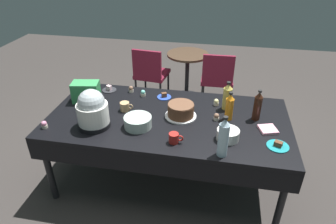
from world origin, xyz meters
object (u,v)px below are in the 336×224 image
soda_bottle_orange_juice (229,107)px  soda_bottle_water (223,138)px  cupcake_berry (131,89)px  maroon_chair_left (150,72)px  maroon_chair_right (217,77)px  dessert_plate_teal (278,145)px  coffee_mug_tan (125,106)px  potluck_table (168,122)px  cupcake_cocoa (81,86)px  soda_bottle_cola (258,106)px  glass_salad_bowl (138,122)px  dessert_plate_charcoal (109,89)px  coffee_mug_red (174,138)px  ceramic_snack_bowl (228,135)px  soda_carton (86,92)px  cupcake_vanilla (216,117)px  round_cafe_table (187,68)px  frosted_layer_cake (181,111)px  cupcake_mint (143,93)px  slow_cooker (92,110)px  dessert_plate_cobalt (164,96)px  soda_bottle_ginger_ale (227,97)px  cupcake_rose (44,125)px  cupcake_lemon (216,102)px

soda_bottle_orange_juice → soda_bottle_water: size_ratio=0.80×
cupcake_berry → soda_bottle_orange_juice: (1.03, -0.36, 0.09)m
maroon_chair_left → maroon_chair_right: (0.96, -0.00, 0.00)m
dessert_plate_teal → coffee_mug_tan: (-1.36, 0.32, 0.03)m
cupcake_berry → soda_bottle_orange_juice: soda_bottle_orange_juice is taller
potluck_table → cupcake_cocoa: 1.11m
dessert_plate_teal → soda_bottle_cola: bearing=110.9°
glass_salad_bowl → coffee_mug_tan: size_ratio=1.89×
dessert_plate_charcoal → coffee_mug_red: coffee_mug_red is taller
ceramic_snack_bowl → soda_carton: 1.46m
cupcake_vanilla → maroon_chair_left: maroon_chair_left is taller
coffee_mug_red → round_cafe_table: (-0.17, 2.18, -0.29)m
cupcake_berry → frosted_layer_cake: bearing=-33.7°
dessert_plate_charcoal → coffee_mug_red: size_ratio=1.27×
soda_carton → maroon_chair_left: 1.50m
cupcake_mint → maroon_chair_left: bearing=100.6°
soda_bottle_cola → soda_carton: soda_bottle_cola is taller
glass_salad_bowl → soda_bottle_orange_juice: 0.82m
slow_cooker → coffee_mug_tan: bearing=59.7°
potluck_table → soda_bottle_cola: size_ratio=7.53×
ceramic_snack_bowl → cupcake_mint: (-0.88, 0.61, -0.01)m
glass_salad_bowl → dessert_plate_cobalt: (0.12, 0.57, -0.04)m
glass_salad_bowl → soda_bottle_cola: bearing=17.5°
ceramic_snack_bowl → soda_bottle_ginger_ale: 0.51m
dessert_plate_cobalt → soda_bottle_orange_juice: size_ratio=0.53×
ceramic_snack_bowl → soda_bottle_cola: (0.25, 0.36, 0.09)m
potluck_table → soda_bottle_ginger_ale: 0.61m
soda_bottle_water → dessert_plate_teal: bearing=22.9°
frosted_layer_cake → soda_bottle_cola: soda_bottle_cola is taller
potluck_table → dessert_plate_charcoal: (-0.72, 0.41, 0.08)m
potluck_table → ceramic_snack_bowl: bearing=-25.0°
slow_cooker → cupcake_vanilla: (1.04, 0.30, -0.13)m
cupcake_vanilla → soda_bottle_cola: (0.35, 0.08, 0.10)m
cupcake_mint → coffee_mug_tan: bearing=-106.2°
glass_salad_bowl → cupcake_cocoa: bearing=143.1°
dessert_plate_cobalt → cupcake_vanilla: (0.55, -0.34, 0.02)m
cupcake_rose → dessert_plate_cobalt: bearing=39.2°
ceramic_snack_bowl → dessert_plate_charcoal: size_ratio=1.21×
cupcake_mint → soda_bottle_water: soda_bottle_water is taller
cupcake_berry → cupcake_cocoa: 0.55m
slow_cooker → soda_carton: size_ratio=1.34×
cupcake_vanilla → soda_bottle_water: soda_bottle_water is taller
dessert_plate_charcoal → cupcake_lemon: size_ratio=2.25×
cupcake_cocoa → coffee_mug_tan: (0.61, -0.35, 0.01)m
soda_carton → soda_bottle_ginger_ale: bearing=-5.9°
cupcake_berry → soda_bottle_water: (0.98, -0.89, 0.13)m
frosted_layer_cake → glass_salad_bowl: (-0.34, -0.24, -0.01)m
coffee_mug_red → round_cafe_table: size_ratio=0.17×
cupcake_rose → soda_bottle_cola: soda_bottle_cola is taller
frosted_layer_cake → dessert_plate_teal: size_ratio=1.66×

